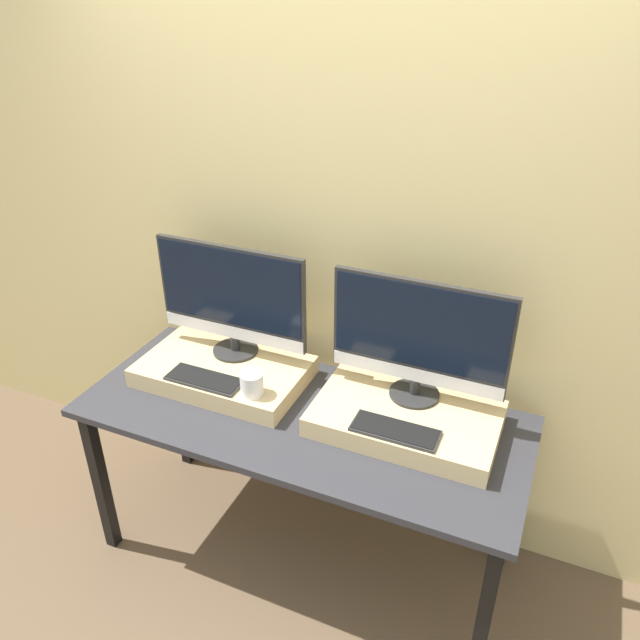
{
  "coord_description": "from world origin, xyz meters",
  "views": [
    {
      "loc": [
        0.85,
        -1.4,
        2.31
      ],
      "look_at": [
        0.0,
        0.55,
        1.11
      ],
      "focal_mm": 35.0,
      "sensor_mm": 36.0,
      "label": 1
    }
  ],
  "objects_px": {
    "keyboard_left": "(205,379)",
    "monitor_right": "(419,337)",
    "keyboard_right": "(395,430)",
    "monitor_left": "(231,297)",
    "mug": "(252,384)"
  },
  "relations": [
    {
      "from": "monitor_right",
      "to": "keyboard_right",
      "type": "distance_m",
      "value": 0.35
    },
    {
      "from": "keyboard_right",
      "to": "keyboard_left",
      "type": "bearing_deg",
      "value": 180.0
    },
    {
      "from": "mug",
      "to": "keyboard_right",
      "type": "height_order",
      "value": "mug"
    },
    {
      "from": "mug",
      "to": "keyboard_right",
      "type": "bearing_deg",
      "value": 0.0
    },
    {
      "from": "mug",
      "to": "keyboard_right",
      "type": "relative_size",
      "value": 0.29
    },
    {
      "from": "keyboard_left",
      "to": "keyboard_right",
      "type": "xyz_separation_m",
      "value": [
        0.8,
        0.0,
        0.0
      ]
    },
    {
      "from": "monitor_left",
      "to": "keyboard_left",
      "type": "distance_m",
      "value": 0.35
    },
    {
      "from": "keyboard_left",
      "to": "keyboard_right",
      "type": "distance_m",
      "value": 0.8
    },
    {
      "from": "monitor_left",
      "to": "monitor_right",
      "type": "bearing_deg",
      "value": 0.0
    },
    {
      "from": "monitor_left",
      "to": "mug",
      "type": "height_order",
      "value": "monitor_left"
    },
    {
      "from": "monitor_left",
      "to": "keyboard_right",
      "type": "bearing_deg",
      "value": -16.91
    },
    {
      "from": "keyboard_right",
      "to": "monitor_left",
      "type": "bearing_deg",
      "value": 163.09
    },
    {
      "from": "monitor_left",
      "to": "keyboard_left",
      "type": "xyz_separation_m",
      "value": [
        0.0,
        -0.24,
        -0.26
      ]
    },
    {
      "from": "keyboard_left",
      "to": "monitor_right",
      "type": "height_order",
      "value": "monitor_right"
    },
    {
      "from": "keyboard_left",
      "to": "monitor_right",
      "type": "xyz_separation_m",
      "value": [
        0.8,
        0.24,
        0.26
      ]
    }
  ]
}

